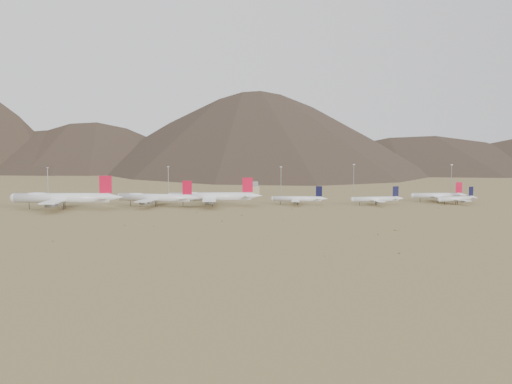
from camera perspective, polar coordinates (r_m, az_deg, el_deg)
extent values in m
plane|color=#9C8751|center=(440.92, -1.47, -1.73)|extent=(3000.00, 3000.00, 0.00)
cylinder|color=white|center=(472.00, -16.85, -0.51)|extent=(67.07, 17.53, 6.91)
sphere|color=white|center=(482.59, -20.66, -0.50)|extent=(6.77, 6.77, 6.77)
cone|color=white|center=(462.68, -12.41, -0.45)|extent=(12.87, 8.06, 6.21)
cube|color=white|center=(472.48, -17.00, -0.63)|extent=(20.37, 62.18, 0.86)
cube|color=white|center=(463.82, -13.05, -0.43)|extent=(9.67, 23.94, 0.41)
cube|color=red|center=(463.39, -13.23, 0.66)|extent=(8.67, 2.01, 12.25)
cylinder|color=black|center=(479.74, -19.51, -1.19)|extent=(0.45, 0.45, 4.68)
cylinder|color=black|center=(473.83, -16.62, -1.19)|extent=(0.56, 0.56, 4.68)
cylinder|color=black|center=(470.53, -16.74, -1.23)|extent=(0.56, 0.56, 4.68)
ellipsoid|color=white|center=(477.08, -18.86, -0.28)|extent=(21.94, 8.54, 4.14)
cylinder|color=slate|center=(484.33, -16.58, -0.70)|extent=(7.09, 4.14, 3.11)
cylinder|color=slate|center=(460.98, -17.43, -0.99)|extent=(7.09, 4.14, 3.11)
cylinder|color=slate|center=(494.87, -16.23, -0.57)|extent=(7.09, 4.14, 3.11)
cylinder|color=slate|center=(450.51, -17.85, -1.13)|extent=(7.09, 4.14, 3.11)
cylinder|color=white|center=(476.11, -8.99, -0.50)|extent=(52.55, 25.42, 5.62)
sphere|color=white|center=(486.62, -11.97, -0.43)|extent=(5.50, 5.50, 5.50)
cone|color=white|center=(465.91, -5.50, -0.52)|extent=(10.96, 8.33, 5.06)
cube|color=white|center=(476.59, -9.11, -0.60)|extent=(26.59, 49.49, 0.70)
cube|color=white|center=(467.24, -6.01, -0.50)|extent=(11.58, 19.40, 0.34)
cube|color=red|center=(466.97, -6.14, 0.39)|extent=(6.75, 3.10, 9.97)
cylinder|color=black|center=(483.78, -11.08, -1.00)|extent=(0.36, 0.36, 3.80)
cylinder|color=black|center=(477.48, -8.80, -1.05)|extent=(0.45, 0.45, 3.80)
cylinder|color=black|center=(474.88, -8.92, -1.08)|extent=(0.45, 0.45, 3.80)
ellipsoid|color=white|center=(481.27, -10.56, -0.28)|extent=(17.71, 10.38, 3.37)
cylinder|color=slate|center=(485.97, -8.68, -0.65)|extent=(5.99, 4.37, 2.53)
cylinder|color=slate|center=(467.51, -9.55, -0.88)|extent=(5.99, 4.37, 2.53)
cylinder|color=slate|center=(494.31, -8.31, -0.55)|extent=(5.99, 4.37, 2.53)
cylinder|color=slate|center=(459.24, -9.97, -0.99)|extent=(5.99, 4.37, 2.53)
cylinder|color=white|center=(474.05, -4.02, -0.41)|extent=(59.21, 11.92, 6.09)
sphere|color=white|center=(475.09, -7.58, -0.42)|extent=(5.96, 5.96, 5.96)
cone|color=white|center=(475.02, -0.04, -0.33)|extent=(11.09, 6.51, 5.48)
cube|color=white|center=(474.15, -4.17, -0.52)|extent=(14.75, 54.66, 0.76)
cube|color=white|center=(474.72, -0.61, -0.31)|extent=(7.32, 20.94, 0.37)
cube|color=red|center=(474.01, -0.75, 0.63)|extent=(7.67, 1.31, 10.80)
cylinder|color=black|center=(475.08, -6.51, -1.03)|extent=(0.39, 0.39, 4.12)
cylinder|color=black|center=(476.06, -3.88, -1.00)|extent=(0.49, 0.49, 4.12)
cylinder|color=black|center=(473.03, -3.88, -1.04)|extent=(0.49, 0.49, 4.12)
ellipsoid|color=white|center=(474.21, -5.88, -0.21)|extent=(19.21, 6.42, 3.65)
cylinder|color=slate|center=(485.04, -4.16, -0.57)|extent=(6.13, 3.31, 2.74)
cylinder|color=slate|center=(463.54, -4.17, -0.83)|extent=(6.13, 3.31, 2.74)
cylinder|color=slate|center=(494.71, -4.15, -0.47)|extent=(6.13, 3.31, 2.74)
cylinder|color=slate|center=(453.88, -4.18, -0.95)|extent=(6.13, 3.31, 2.74)
cylinder|color=white|center=(483.28, 3.66, -0.61)|extent=(35.59, 12.98, 3.89)
sphere|color=white|center=(484.15, 1.54, -0.59)|extent=(3.81, 3.81, 3.81)
cone|color=white|center=(483.06, 6.04, -0.59)|extent=(7.13, 5.04, 3.50)
cube|color=white|center=(483.36, 3.57, -0.68)|extent=(13.44, 31.13, 0.49)
cube|color=white|center=(483.03, 5.70, -0.58)|extent=(6.12, 12.10, 0.23)
cube|color=black|center=(482.55, 5.62, 0.06)|extent=(4.59, 1.54, 7.67)
cylinder|color=black|center=(484.15, 2.18, -0.98)|extent=(0.41, 0.41, 2.66)
cylinder|color=black|center=(484.55, 3.75, -0.98)|extent=(0.51, 0.51, 2.66)
cylinder|color=black|center=(482.62, 3.74, -1.01)|extent=(0.51, 0.51, 2.66)
cylinder|color=slate|center=(492.00, 3.61, -0.69)|extent=(3.91, 2.61, 1.75)
cylinder|color=slate|center=(474.91, 3.54, -0.89)|extent=(3.91, 2.61, 1.75)
cylinder|color=white|center=(488.71, 10.55, -0.63)|extent=(35.20, 4.49, 3.81)
sphere|color=white|center=(482.66, 8.61, -0.67)|extent=(3.74, 3.74, 3.74)
cone|color=white|center=(496.11, 12.67, -0.55)|extent=(6.39, 3.55, 3.43)
cube|color=white|center=(488.51, 10.47, -0.70)|extent=(6.20, 30.22, 0.48)
cube|color=white|center=(495.00, 12.37, -0.55)|extent=(3.38, 11.50, 0.23)
cube|color=black|center=(494.27, 12.31, 0.06)|extent=(4.57, 0.43, 7.53)
cylinder|color=black|center=(484.73, 9.19, -1.04)|extent=(0.40, 0.40, 2.61)
cylinder|color=black|center=(490.16, 10.58, -0.99)|extent=(0.50, 0.50, 2.61)
cylinder|color=black|center=(488.40, 10.66, -1.01)|extent=(0.50, 0.50, 2.61)
cylinder|color=slate|center=(496.44, 10.12, -0.71)|extent=(3.55, 1.78, 1.72)
cylinder|color=slate|center=(480.79, 10.83, -0.90)|extent=(3.55, 1.78, 1.72)
cylinder|color=white|center=(524.93, 15.78, -0.30)|extent=(38.90, 7.30, 4.20)
sphere|color=white|center=(518.42, 13.78, -0.32)|extent=(4.12, 4.12, 4.12)
cone|color=white|center=(532.93, 17.96, -0.25)|extent=(7.25, 4.33, 3.78)
cube|color=white|center=(524.71, 15.70, -0.37)|extent=(8.84, 33.55, 0.53)
cube|color=white|center=(531.72, 17.66, -0.24)|extent=(4.49, 12.84, 0.25)
cube|color=red|center=(530.96, 17.59, 0.38)|extent=(5.04, 0.78, 8.29)
cylinder|color=black|center=(520.63, 14.38, -0.71)|extent=(0.44, 0.44, 2.87)
cylinder|color=black|center=(526.50, 15.81, -0.68)|extent=(0.55, 0.55, 2.87)
cylinder|color=black|center=(524.54, 15.89, -0.70)|extent=(0.55, 0.55, 2.87)
cylinder|color=slate|center=(533.46, 15.35, -0.39)|extent=(4.01, 2.20, 1.89)
cylinder|color=slate|center=(516.16, 16.06, -0.58)|extent=(4.01, 2.20, 1.89)
cylinder|color=white|center=(510.46, 17.36, -0.57)|extent=(32.25, 12.63, 3.54)
sphere|color=white|center=(499.45, 16.00, -0.66)|extent=(3.47, 3.47, 3.47)
cone|color=white|center=(523.09, 18.82, -0.46)|extent=(6.53, 4.72, 3.18)
cube|color=white|center=(510.06, 17.31, -0.64)|extent=(12.92, 28.26, 0.44)
cube|color=white|center=(521.26, 18.62, -0.46)|extent=(5.82, 11.01, 0.21)
cube|color=black|center=(520.39, 18.58, 0.08)|extent=(4.15, 1.51, 6.98)
cylinder|color=black|center=(503.01, 16.41, -0.97)|extent=(0.37, 0.37, 2.42)
cylinder|color=black|center=(511.83, 17.34, -0.89)|extent=(0.47, 0.47, 2.42)
cylinder|color=black|center=(510.55, 17.48, -0.91)|extent=(0.47, 0.47, 2.42)
cylinder|color=slate|center=(515.83, 16.71, -0.66)|extent=(3.58, 2.45, 1.59)
cylinder|color=slate|center=(504.52, 17.91, -0.81)|extent=(3.58, 2.45, 1.59)
cube|color=tan|center=(563.09, -0.16, 0.12)|extent=(8.00, 8.00, 8.00)
cube|color=slate|center=(562.63, -0.16, 0.73)|extent=(6.00, 6.00, 4.00)
cylinder|color=gray|center=(567.72, -18.02, 0.78)|extent=(0.50, 0.50, 25.00)
cube|color=gray|center=(567.00, -18.05, 2.07)|extent=(2.00, 0.60, 0.80)
cylinder|color=gray|center=(565.18, -7.80, 0.96)|extent=(0.50, 0.50, 25.00)
cube|color=gray|center=(564.45, -7.82, 2.25)|extent=(2.00, 0.60, 0.80)
cylinder|color=gray|center=(553.68, 2.23, 0.92)|extent=(0.50, 0.50, 25.00)
cube|color=gray|center=(552.94, 2.24, 2.24)|extent=(2.00, 0.60, 0.80)
cylinder|color=gray|center=(609.43, 8.67, 1.23)|extent=(0.50, 0.50, 25.00)
cube|color=gray|center=(608.76, 8.69, 2.43)|extent=(2.00, 0.60, 0.80)
cylinder|color=gray|center=(621.85, 16.97, 1.14)|extent=(0.50, 0.50, 25.00)
cube|color=gray|center=(621.19, 17.00, 2.32)|extent=(2.00, 0.60, 0.80)
ellipsoid|color=olive|center=(388.61, -3.03, -2.58)|extent=(0.85, 0.85, 0.72)
ellipsoid|color=olive|center=(377.65, -11.59, -2.89)|extent=(0.79, 0.79, 0.66)
ellipsoid|color=olive|center=(276.89, 6.13, -5.68)|extent=(0.58, 0.58, 0.34)
ellipsoid|color=olive|center=(435.60, -5.27, -1.79)|extent=(0.98, 0.98, 0.53)
ellipsoid|color=olive|center=(476.62, 15.97, -1.38)|extent=(0.83, 0.83, 0.72)
ellipsoid|color=olive|center=(358.50, 12.28, -3.30)|extent=(1.02, 1.02, 0.89)
ellipsoid|color=olive|center=(329.04, -17.63, -4.17)|extent=(0.87, 0.87, 0.57)
ellipsoid|color=olive|center=(358.59, 12.47, -3.35)|extent=(0.54, 0.54, 0.28)
ellipsoid|color=olive|center=(368.76, -9.05, -3.05)|extent=(0.78, 0.78, 0.52)
ellipsoid|color=olive|center=(288.87, 12.62, -5.30)|extent=(0.95, 0.95, 0.61)
ellipsoid|color=olive|center=(416.31, -1.25, -2.07)|extent=(1.10, 1.10, 0.68)
ellipsoid|color=olive|center=(392.38, 2.41, -2.53)|extent=(0.59, 0.59, 0.39)
ellipsoid|color=olive|center=(450.83, 3.24, -1.55)|extent=(0.97, 0.97, 0.68)
ellipsoid|color=olive|center=(376.37, -4.47, -2.85)|extent=(0.59, 0.59, 0.47)
ellipsoid|color=olive|center=(340.63, 10.79, -3.73)|extent=(0.88, 0.88, 0.50)
ellipsoid|color=olive|center=(354.67, 1.64, -3.32)|extent=(0.53, 0.53, 0.34)
ellipsoid|color=olive|center=(360.58, 18.89, -3.45)|extent=(0.63, 0.63, 0.36)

